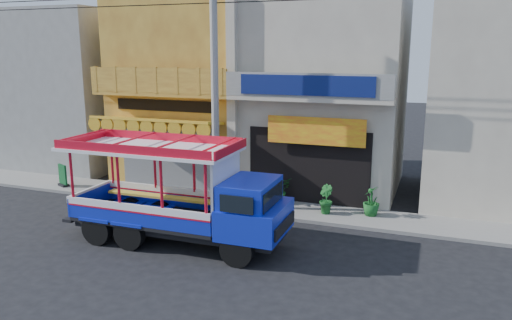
{
  "coord_description": "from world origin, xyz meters",
  "views": [
    {
      "loc": [
        6.42,
        -12.65,
        5.79
      ],
      "look_at": [
        0.83,
        2.5,
        2.18
      ],
      "focal_mm": 35.0,
      "sensor_mm": 36.0,
      "label": 1
    }
  ],
  "objects_px": {
    "potted_plant_a": "(279,190)",
    "potted_plant_c": "(371,201)",
    "utility_pole": "(218,71)",
    "songthaew_truck": "(191,197)",
    "green_sign": "(63,177)",
    "potted_plant_b": "(325,199)"
  },
  "relations": [
    {
      "from": "songthaew_truck",
      "to": "potted_plant_c",
      "type": "relative_size",
      "value": 6.51
    },
    {
      "from": "utility_pole",
      "to": "potted_plant_a",
      "type": "bearing_deg",
      "value": 34.54
    },
    {
      "from": "utility_pole",
      "to": "songthaew_truck",
      "type": "bearing_deg",
      "value": -79.88
    },
    {
      "from": "potted_plant_a",
      "to": "potted_plant_c",
      "type": "bearing_deg",
      "value": -67.38
    },
    {
      "from": "utility_pole",
      "to": "potted_plant_a",
      "type": "relative_size",
      "value": 29.41
    },
    {
      "from": "green_sign",
      "to": "potted_plant_c",
      "type": "height_order",
      "value": "potted_plant_c"
    },
    {
      "from": "potted_plant_a",
      "to": "potted_plant_c",
      "type": "relative_size",
      "value": 0.91
    },
    {
      "from": "utility_pole",
      "to": "green_sign",
      "type": "xyz_separation_m",
      "value": [
        -7.41,
        0.31,
        -4.52
      ]
    },
    {
      "from": "green_sign",
      "to": "potted_plant_c",
      "type": "distance_m",
      "value": 12.73
    },
    {
      "from": "potted_plant_b",
      "to": "green_sign",
      "type": "bearing_deg",
      "value": 58.76
    },
    {
      "from": "potted_plant_c",
      "to": "potted_plant_b",
      "type": "bearing_deg",
      "value": -67.96
    },
    {
      "from": "utility_pole",
      "to": "potted_plant_c",
      "type": "distance_m",
      "value": 6.95
    },
    {
      "from": "songthaew_truck",
      "to": "green_sign",
      "type": "height_order",
      "value": "songthaew_truck"
    },
    {
      "from": "green_sign",
      "to": "potted_plant_a",
      "type": "distance_m",
      "value": 9.3
    },
    {
      "from": "potted_plant_a",
      "to": "songthaew_truck",
      "type": "bearing_deg",
      "value": -167.27
    },
    {
      "from": "green_sign",
      "to": "utility_pole",
      "type": "bearing_deg",
      "value": -2.37
    },
    {
      "from": "potted_plant_b",
      "to": "potted_plant_c",
      "type": "xyz_separation_m",
      "value": [
        1.55,
        0.31,
        0.02
      ]
    },
    {
      "from": "utility_pole",
      "to": "potted_plant_b",
      "type": "bearing_deg",
      "value": 9.87
    },
    {
      "from": "green_sign",
      "to": "potted_plant_b",
      "type": "relative_size",
      "value": 0.92
    },
    {
      "from": "potted_plant_b",
      "to": "utility_pole",
      "type": "bearing_deg",
      "value": 66.86
    },
    {
      "from": "utility_pole",
      "to": "potted_plant_c",
      "type": "height_order",
      "value": "utility_pole"
    },
    {
      "from": "songthaew_truck",
      "to": "potted_plant_b",
      "type": "relative_size",
      "value": 6.76
    }
  ]
}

